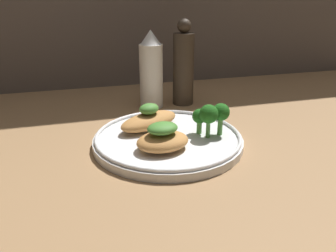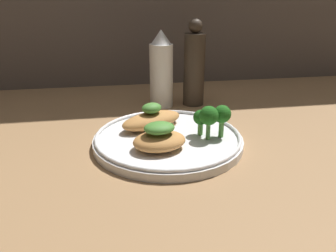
{
  "view_description": "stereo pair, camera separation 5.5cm",
  "coord_description": "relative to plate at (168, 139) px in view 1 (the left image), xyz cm",
  "views": [
    {
      "loc": [
        -14.03,
        -49.39,
        24.28
      ],
      "look_at": [
        0.0,
        0.0,
        3.4
      ],
      "focal_mm": 35.0,
      "sensor_mm": 36.0,
      "label": 1
    },
    {
      "loc": [
        -8.63,
        -50.61,
        24.28
      ],
      "look_at": [
        0.0,
        0.0,
        3.4
      ],
      "focal_mm": 35.0,
      "sensor_mm": 36.0,
      "label": 2
    }
  ],
  "objects": [
    {
      "name": "ground_plane",
      "position": [
        0.0,
        0.0,
        -1.49
      ],
      "size": [
        180.0,
        180.0,
        1.0
      ],
      "primitive_type": "cube",
      "color": "#936D47"
    },
    {
      "name": "plate",
      "position": [
        0.0,
        0.0,
        0.0
      ],
      "size": [
        25.57,
        25.57,
        2.0
      ],
      "color": "white",
      "rests_on": "ground_plane"
    },
    {
      "name": "grilled_meat_front",
      "position": [
        -2.12,
        -4.4,
        2.18
      ],
      "size": [
        9.22,
        7.49,
        4.46
      ],
      "color": "#BC7F42",
      "rests_on": "plate"
    },
    {
      "name": "grilled_meat_middle",
      "position": [
        -2.2,
        4.7,
        2.05
      ],
      "size": [
        13.09,
        10.06,
        4.68
      ],
      "color": "#BC7F42",
      "rests_on": "plate"
    },
    {
      "name": "broccoli_bunch",
      "position": [
        7.16,
        -1.35,
        4.22
      ],
      "size": [
        6.07,
        5.15,
        5.86
      ],
      "color": "#569942",
      "rests_on": "plate"
    },
    {
      "name": "sauce_bottle",
      "position": [
        2.03,
        20.9,
        7.21
      ],
      "size": [
        5.2,
        5.2,
        17.14
      ],
      "color": "white",
      "rests_on": "ground_plane"
    },
    {
      "name": "pepper_grinder",
      "position": [
        9.59,
        20.9,
        7.82
      ],
      "size": [
        4.77,
        4.77,
        19.27
      ],
      "color": "#382D23",
      "rests_on": "ground_plane"
    }
  ]
}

